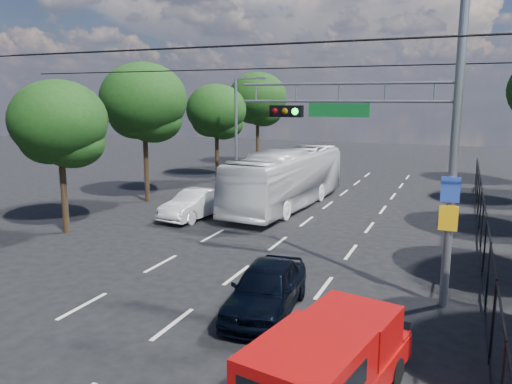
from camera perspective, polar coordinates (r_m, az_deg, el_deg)
The scene contains 13 objects.
lane_markings at distance 22.29m, azimuth 4.30°, elevation -4.51°, with size 6.12×38.00×0.01m.
signal_mast at distance 14.51m, azimuth 17.09°, elevation 7.86°, with size 6.43×0.39×9.50m.
streetlight_left at distance 31.35m, azimuth -2.01°, elevation 7.22°, with size 2.09×0.22×7.08m.
utility_wires at distance 16.74m, azimuth -1.16°, elevation 15.46°, with size 22.00×5.04×0.74m.
fence_right at distance 19.24m, azimuth 24.57°, elevation -4.78°, with size 0.06×34.03×2.00m.
tree_left_b at distance 22.93m, azimuth -21.49°, elevation 6.81°, with size 4.08×4.08×6.63m.
tree_left_c at distance 28.69m, azimuth -12.65°, elevation 9.55°, with size 4.80×4.80×7.80m.
tree_left_d at distance 35.36m, azimuth -4.50°, elevation 8.85°, with size 4.20×4.20×6.83m.
tree_left_e at distance 42.70m, azimuth 0.22°, elevation 10.28°, with size 4.92×4.92×7.99m.
red_pickup at distance 9.95m, azimuth 8.39°, elevation -18.99°, with size 2.54×4.93×1.75m.
navy_hatchback at distance 13.93m, azimuth 1.16°, elevation -10.94°, with size 1.68×4.17×1.42m, color black.
white_bus at distance 27.05m, azimuth 3.55°, elevation 1.55°, with size 2.60×11.13×3.10m, color silver.
white_van at distance 24.73m, azimuth -6.93°, elevation -1.38°, with size 1.48×4.25×1.40m, color silver.
Camera 1 is at (6.73, -6.44, 5.85)m, focal length 35.00 mm.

